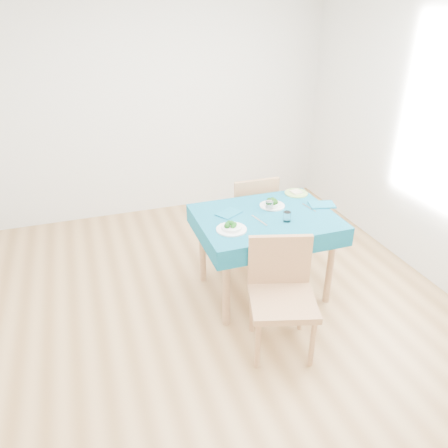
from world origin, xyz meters
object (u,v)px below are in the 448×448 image
object	(u,v)px
bowl_near	(232,226)
side_plate	(296,193)
chair_far	(248,200)
table	(264,254)
bowl_far	(272,203)
chair_near	(284,283)

from	to	relation	value
bowl_near	side_plate	distance (m)	0.95
side_plate	chair_far	bearing A→B (deg)	125.36
table	bowl_far	xyz separation A→B (m)	(0.13, 0.15, 0.41)
chair_near	side_plate	bearing A→B (deg)	75.59
chair_near	bowl_far	distance (m)	0.94
chair_far	bowl_near	world-z (taller)	chair_far
chair_far	bowl_near	size ratio (longest dim) A/B	4.64
chair_near	bowl_near	distance (m)	0.63
chair_near	bowl_far	bearing A→B (deg)	87.48
chair_near	chair_far	xyz separation A→B (m)	(0.32, 1.48, -0.03)
bowl_near	bowl_far	xyz separation A→B (m)	(0.49, 0.30, -0.00)
table	bowl_near	xyz separation A→B (m)	(-0.36, -0.15, 0.42)
chair_near	bowl_near	bearing A→B (deg)	124.77
bowl_near	side_plate	xyz separation A→B (m)	(0.81, 0.48, -0.03)
bowl_near	chair_far	bearing A→B (deg)	60.61
table	bowl_near	bearing A→B (deg)	-157.75
chair_near	bowl_near	xyz separation A→B (m)	(-0.19, 0.57, 0.21)
bowl_near	bowl_far	world-z (taller)	bowl_near
chair_near	table	bearing A→B (deg)	92.99
bowl_near	bowl_far	bearing A→B (deg)	31.66
chair_near	bowl_far	xyz separation A→B (m)	(0.30, 0.87, 0.21)
chair_near	bowl_far	size ratio (longest dim) A/B	5.36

